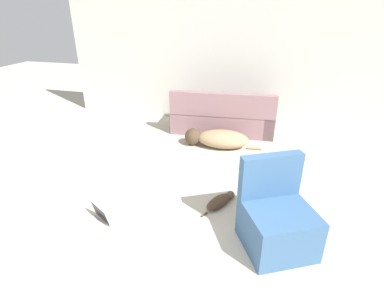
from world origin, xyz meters
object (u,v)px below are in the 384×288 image
object	(u,v)px
cat	(220,201)
side_chair	(276,220)
couch	(223,118)
dog	(218,139)
laptop_open	(97,218)

from	to	relation	value
cat	side_chair	distance (m)	0.89
couch	dog	world-z (taller)	couch
cat	laptop_open	world-z (taller)	laptop_open
dog	side_chair	size ratio (longest dim) A/B	1.46
dog	laptop_open	distance (m)	2.66
laptop_open	side_chair	size ratio (longest dim) A/B	0.44
cat	dog	bearing A→B (deg)	42.01
couch	side_chair	xyz separation A→B (m)	(1.06, -3.01, 0.03)
couch	laptop_open	bearing A→B (deg)	69.40
couch	laptop_open	size ratio (longest dim) A/B	4.85
cat	laptop_open	distance (m)	1.52
dog	cat	distance (m)	1.78
dog	cat	xyz separation A→B (m)	(0.35, -1.75, -0.09)
dog	side_chair	world-z (taller)	side_chair
side_chair	couch	bearing A→B (deg)	81.93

